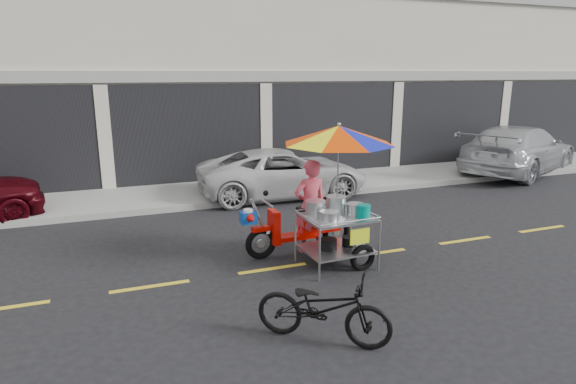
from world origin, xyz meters
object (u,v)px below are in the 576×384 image
object	(u,v)px
silver_pickup	(518,149)
food_vendor_rig	(327,174)
white_pickup	(283,173)
near_bicycle	(323,308)

from	to	relation	value
silver_pickup	food_vendor_rig	bearing A→B (deg)	92.95
silver_pickup	white_pickup	bearing A→B (deg)	66.68
silver_pickup	near_bicycle	world-z (taller)	silver_pickup
white_pickup	food_vendor_rig	world-z (taller)	food_vendor_rig
white_pickup	silver_pickup	world-z (taller)	silver_pickup
white_pickup	near_bicycle	distance (m)	7.20
silver_pickup	food_vendor_rig	distance (m)	10.15
silver_pickup	food_vendor_rig	xyz separation A→B (m)	(-9.02, -4.61, 0.75)
silver_pickup	near_bicycle	xyz separation A→B (m)	(-10.17, -7.03, -0.34)
white_pickup	food_vendor_rig	bearing A→B (deg)	171.81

